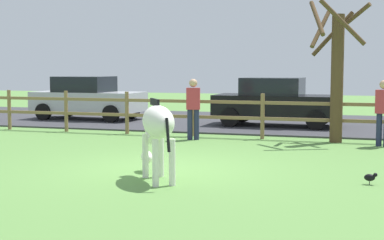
% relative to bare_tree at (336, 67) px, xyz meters
% --- Properties ---
extents(ground_plane, '(60.00, 60.00, 0.00)m').
position_rel_bare_tree_xyz_m(ground_plane, '(-2.93, -4.91, -1.95)').
color(ground_plane, '#5B8C42').
extents(parking_asphalt, '(28.00, 7.40, 0.05)m').
position_rel_bare_tree_xyz_m(parking_asphalt, '(-2.93, 4.39, -1.92)').
color(parking_asphalt, '#38383D').
rests_on(parking_asphalt, ground_plane).
extents(paddock_fence, '(20.13, 0.11, 1.24)m').
position_rel_bare_tree_xyz_m(paddock_fence, '(-3.92, 0.09, -1.24)').
color(paddock_fence, olive).
rests_on(paddock_fence, ground_plane).
extents(bare_tree, '(1.60, 1.60, 3.70)m').
position_rel_bare_tree_xyz_m(bare_tree, '(0.00, 0.00, 0.00)').
color(bare_tree, '#513A23').
rests_on(bare_tree, ground_plane).
extents(zebra, '(1.28, 1.67, 1.41)m').
position_rel_bare_tree_xyz_m(zebra, '(-2.64, -6.11, -1.02)').
color(zebra, white).
rests_on(zebra, ground_plane).
extents(crow_on_grass, '(0.21, 0.10, 0.20)m').
position_rel_bare_tree_xyz_m(crow_on_grass, '(0.89, -5.39, -1.82)').
color(crow_on_grass, black).
rests_on(crow_on_grass, ground_plane).
extents(parked_car_silver, '(4.05, 1.98, 1.56)m').
position_rel_bare_tree_xyz_m(parked_car_silver, '(-8.99, 3.51, -1.10)').
color(parked_car_silver, '#B7BABF').
rests_on(parked_car_silver, parking_asphalt).
extents(parked_car_black, '(4.05, 1.98, 1.56)m').
position_rel_bare_tree_xyz_m(parked_car_black, '(-2.05, 3.21, -1.10)').
color(parked_car_black, black).
rests_on(parked_car_black, parking_asphalt).
extents(visitor_left_of_tree, '(0.40, 0.30, 1.64)m').
position_rel_bare_tree_xyz_m(visitor_left_of_tree, '(-3.67, -0.62, -1.04)').
color(visitor_left_of_tree, '#232847').
rests_on(visitor_left_of_tree, ground_plane).
extents(visitor_right_of_tree, '(0.41, 0.31, 1.64)m').
position_rel_bare_tree_xyz_m(visitor_right_of_tree, '(1.18, -0.51, -1.04)').
color(visitor_right_of_tree, '#232847').
rests_on(visitor_right_of_tree, ground_plane).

